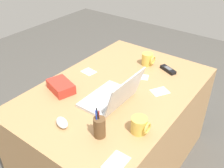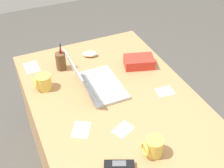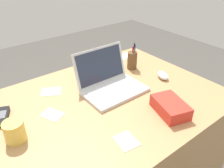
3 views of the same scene
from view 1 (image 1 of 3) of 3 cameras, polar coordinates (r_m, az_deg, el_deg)
name	(u,v)px [view 1 (image 1 of 3)]	position (r m, az deg, el deg)	size (l,w,h in m)	color
ground_plane	(116,160)	(2.20, 0.80, -16.47)	(6.00, 6.00, 0.00)	#4C4944
desk	(116,128)	(1.95, 0.88, -9.68)	(1.35, 0.91, 0.71)	tan
laptop	(112,96)	(1.58, 0.10, -2.70)	(0.34, 0.28, 0.22)	silver
computer_mouse	(62,122)	(1.46, -11.01, -8.36)	(0.06, 0.10, 0.04)	white
coffee_mug_white	(148,59)	(2.01, 7.90, 5.47)	(0.09, 0.10, 0.09)	#E0BC4C
coffee_mug_tall	(140,125)	(1.38, 6.13, -9.07)	(0.09, 0.10, 0.09)	#E0BC4C
cordless_phone	(168,70)	(1.97, 12.30, 3.14)	(0.09, 0.14, 0.03)	black
pen_holder	(99,127)	(1.34, -2.80, -9.52)	(0.06, 0.06, 0.18)	brown
snack_bag	(61,87)	(1.72, -11.24, -0.55)	(0.12, 0.19, 0.06)	red
paper_note_near_laptop	(116,163)	(1.26, 0.93, -16.99)	(0.13, 0.09, 0.00)	white
paper_note_left	(89,72)	(1.92, -5.17, 2.73)	(0.08, 0.10, 0.00)	white
paper_note_right	(141,77)	(1.86, 6.47, 1.57)	(0.07, 0.10, 0.00)	white
paper_note_front	(160,92)	(1.73, 10.55, -1.65)	(0.11, 0.08, 0.00)	white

